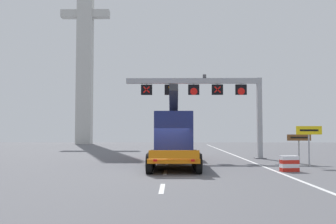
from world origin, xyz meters
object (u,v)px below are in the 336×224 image
object	(u,v)px
exit_sign_yellow	(309,135)
overhead_lane_gantry	(211,93)
heavy_haul_truck_orange	(173,136)
tourist_info_sign_brown	(299,141)
bridge_pylon_distant	(85,37)
crash_barrier_striped	(289,164)

from	to	relation	value
exit_sign_yellow	overhead_lane_gantry	bearing A→B (deg)	129.30
heavy_haul_truck_orange	tourist_info_sign_brown	bearing A→B (deg)	-7.46
overhead_lane_gantry	bridge_pylon_distant	xyz separation A→B (m)	(-19.61, 35.40, 14.30)
exit_sign_yellow	heavy_haul_truck_orange	bearing A→B (deg)	160.99
crash_barrier_striped	tourist_info_sign_brown	bearing A→B (deg)	65.24
tourist_info_sign_brown	bridge_pylon_distant	xyz separation A→B (m)	(-25.35, 40.51, 18.29)
exit_sign_yellow	bridge_pylon_distant	xyz separation A→B (m)	(-25.36, 42.42, 17.86)
overhead_lane_gantry	crash_barrier_striped	size ratio (longest dim) A/B	11.35
heavy_haul_truck_orange	exit_sign_yellow	bearing A→B (deg)	-19.01
heavy_haul_truck_orange	crash_barrier_striped	bearing A→B (deg)	-42.41
tourist_info_sign_brown	crash_barrier_striped	xyz separation A→B (m)	(-2.27, -4.92, -1.16)
heavy_haul_truck_orange	crash_barrier_striped	size ratio (longest dim) A/B	13.44
heavy_haul_truck_orange	bridge_pylon_distant	world-z (taller)	bridge_pylon_distant
exit_sign_yellow	bridge_pylon_distant	size ratio (longest dim) A/B	0.07
overhead_lane_gantry	heavy_haul_truck_orange	bearing A→B (deg)	-129.01
exit_sign_yellow	crash_barrier_striped	distance (m)	4.10
crash_barrier_striped	bridge_pylon_distant	xyz separation A→B (m)	(-23.08, 45.43, 19.46)
crash_barrier_striped	bridge_pylon_distant	size ratio (longest dim) A/B	0.03
overhead_lane_gantry	tourist_info_sign_brown	distance (m)	8.66
overhead_lane_gantry	bridge_pylon_distant	distance (m)	42.92
heavy_haul_truck_orange	exit_sign_yellow	world-z (taller)	heavy_haul_truck_orange
heavy_haul_truck_orange	exit_sign_yellow	distance (m)	9.46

